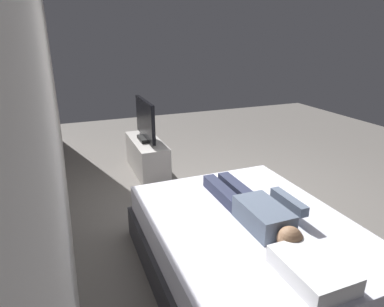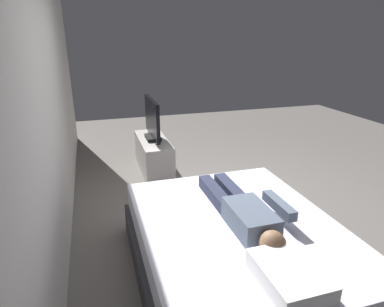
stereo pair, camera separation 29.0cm
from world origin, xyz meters
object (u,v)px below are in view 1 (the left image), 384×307
at_px(remote, 285,200).
at_px(bed, 249,250).
at_px(pillow, 312,269).
at_px(tv, 145,121).
at_px(tv_stand, 147,156).
at_px(person, 256,209).

bearing_deg(remote, bed, 111.25).
relative_size(pillow, tv, 0.55).
bearing_deg(tv_stand, pillow, -176.26).
relative_size(bed, person, 1.63).
bearing_deg(person, tv, 6.15).
height_order(bed, person, person).
bearing_deg(pillow, bed, 0.00).
relative_size(bed, tv_stand, 1.86).
distance_m(remote, tv_stand, 2.47).
distance_m(person, tv, 2.52).
height_order(bed, tv_stand, bed).
relative_size(bed, remote, 13.65).
bearing_deg(tv, pillow, -176.26).
bearing_deg(remote, person, 110.47).
relative_size(tv_stand, tv, 1.25).
bearing_deg(person, bed, 116.45).
bearing_deg(bed, person, -63.55).
height_order(pillow, remote, pillow).
bearing_deg(person, pillow, 175.47).
bearing_deg(tv_stand, bed, -175.22).
distance_m(pillow, person, 0.74).
xyz_separation_m(pillow, tv_stand, (3.24, 0.21, -0.35)).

